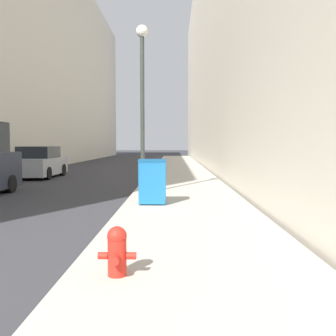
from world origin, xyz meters
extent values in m
cube|color=#ADA89E|center=(5.22, 18.00, 0.06)|extent=(3.48, 60.00, 0.13)
cube|color=beige|center=(13.06, 26.00, 9.46)|extent=(12.00, 60.00, 18.92)
cylinder|color=red|center=(4.16, 1.61, 0.35)|extent=(0.23, 0.23, 0.45)
sphere|color=red|center=(4.16, 1.61, 0.62)|extent=(0.24, 0.24, 0.24)
cylinder|color=red|center=(4.16, 1.61, 0.70)|extent=(0.07, 0.07, 0.05)
cylinder|color=red|center=(4.16, 1.43, 0.38)|extent=(0.11, 0.12, 0.11)
cylinder|color=red|center=(3.98, 1.61, 0.38)|extent=(0.12, 0.09, 0.09)
cylinder|color=red|center=(4.33, 1.61, 0.38)|extent=(0.12, 0.09, 0.09)
cube|color=#19609E|center=(4.28, 7.15, 0.71)|extent=(0.72, 0.54, 1.11)
cube|color=navy|center=(4.28, 7.15, 1.31)|extent=(0.74, 0.56, 0.08)
cylinder|color=black|center=(3.98, 7.38, 0.21)|extent=(0.05, 0.16, 0.16)
cylinder|color=black|center=(4.58, 7.38, 0.21)|extent=(0.05, 0.16, 0.16)
cylinder|color=#2D332D|center=(3.83, 9.31, 0.25)|extent=(0.26, 0.26, 0.25)
cylinder|color=#2D332D|center=(3.83, 9.31, 2.68)|extent=(0.14, 0.14, 5.10)
sphere|color=silver|center=(3.83, 9.31, 5.38)|extent=(0.39, 0.39, 0.39)
cylinder|color=black|center=(-1.08, 10.45, 0.32)|extent=(0.24, 0.64, 0.64)
cube|color=#A3A8B2|center=(-2.21, 16.50, 0.59)|extent=(1.84, 4.11, 0.87)
cube|color=#1E2328|center=(-2.21, 16.50, 1.33)|extent=(1.62, 2.14, 0.60)
cylinder|color=black|center=(-3.06, 17.73, 0.32)|extent=(0.24, 0.64, 0.64)
cylinder|color=black|center=(-1.36, 17.73, 0.32)|extent=(0.24, 0.64, 0.64)
cylinder|color=black|center=(-3.06, 15.27, 0.32)|extent=(0.24, 0.64, 0.64)
cylinder|color=black|center=(-1.36, 15.27, 0.32)|extent=(0.24, 0.64, 0.64)
camera|label=1|loc=(4.86, -2.94, 1.77)|focal=40.00mm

